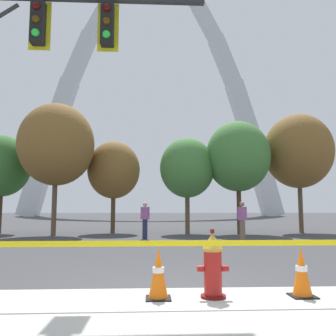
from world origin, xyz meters
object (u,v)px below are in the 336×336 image
pedestrian_walking_left (242,221)px  monument_arch (153,102)px  fire_hydrant (213,265)px  traffic_cone_by_hydrant (302,272)px  pedestrian_standing_center (145,220)px  traffic_cone_mid_sidewalk (158,274)px

pedestrian_walking_left → monument_arch: bearing=93.7°
fire_hydrant → monument_arch: 64.27m
traffic_cone_by_hydrant → pedestrian_standing_center: 10.91m
traffic_cone_by_hydrant → pedestrian_walking_left: bearing=80.9°
traffic_cone_mid_sidewalk → pedestrian_standing_center: 10.66m
monument_arch → traffic_cone_by_hydrant: bearing=-88.2°
fire_hydrant → traffic_cone_by_hydrant: 1.32m
fire_hydrant → pedestrian_walking_left: (2.77, 9.08, 0.35)m
monument_arch → fire_hydrant: bearing=-89.5°
fire_hydrant → traffic_cone_by_hydrant: fire_hydrant is taller
traffic_cone_by_hydrant → traffic_cone_mid_sidewalk: bearing=-179.3°
monument_arch → pedestrian_walking_left: (3.35, -51.71, -20.46)m
pedestrian_walking_left → pedestrian_standing_center: 4.21m
fire_hydrant → pedestrian_walking_left: size_ratio=0.62×
traffic_cone_by_hydrant → monument_arch: size_ratio=0.01×
monument_arch → pedestrian_walking_left: bearing=-86.3°
pedestrian_walking_left → pedestrian_standing_center: size_ratio=1.00×
fire_hydrant → traffic_cone_mid_sidewalk: (-0.80, -0.04, -0.11)m
pedestrian_walking_left → pedestrian_standing_center: same height
pedestrian_standing_center → pedestrian_walking_left: bearing=-21.1°
fire_hydrant → pedestrian_walking_left: pedestrian_walking_left is taller
pedestrian_walking_left → traffic_cone_by_hydrant: bearing=-99.1°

